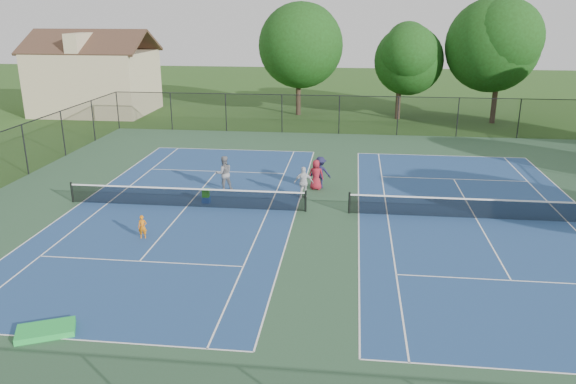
# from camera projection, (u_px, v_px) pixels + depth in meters

# --- Properties ---
(ground) EXTENTS (140.00, 140.00, 0.00)m
(ground) POSITION_uv_depth(u_px,v_px,m) (327.00, 212.00, 27.16)
(ground) COLOR #234716
(ground) RESTS_ON ground
(court_pad) EXTENTS (36.00, 36.00, 0.01)m
(court_pad) POSITION_uv_depth(u_px,v_px,m) (327.00, 212.00, 27.15)
(court_pad) COLOR #2B4D2F
(court_pad) RESTS_ON ground
(tennis_court_left) EXTENTS (12.00, 23.83, 1.07)m
(tennis_court_left) POSITION_uv_depth(u_px,v_px,m) (187.00, 205.00, 27.90)
(tennis_court_left) COLOR navy
(tennis_court_left) RESTS_ON ground
(tennis_court_right) EXTENTS (12.00, 23.83, 1.07)m
(tennis_court_right) POSITION_uv_depth(u_px,v_px,m) (476.00, 216.00, 26.35)
(tennis_court_right) COLOR navy
(tennis_court_right) RESTS_ON ground
(perimeter_fence) EXTENTS (36.08, 36.08, 3.02)m
(perimeter_fence) POSITION_uv_depth(u_px,v_px,m) (328.00, 181.00, 26.66)
(perimeter_fence) COLOR black
(perimeter_fence) RESTS_ON ground
(tree_back_b) EXTENTS (7.60, 7.60, 10.03)m
(tree_back_b) POSITION_uv_depth(u_px,v_px,m) (299.00, 41.00, 50.08)
(tree_back_b) COLOR #2D2116
(tree_back_b) RESTS_ON ground
(tree_back_c) EXTENTS (6.00, 6.00, 8.40)m
(tree_back_c) POSITION_uv_depth(u_px,v_px,m) (401.00, 56.00, 48.49)
(tree_back_c) COLOR #2D2116
(tree_back_c) RESTS_ON ground
(tree_back_d) EXTENTS (7.80, 7.80, 10.37)m
(tree_back_d) POSITION_uv_depth(u_px,v_px,m) (501.00, 41.00, 46.24)
(tree_back_d) COLOR #2D2116
(tree_back_d) RESTS_ON ground
(clapboard_house) EXTENTS (10.80, 8.10, 7.65)m
(clapboard_house) POSITION_uv_depth(u_px,v_px,m) (95.00, 79.00, 52.33)
(clapboard_house) COLOR tan
(clapboard_house) RESTS_ON ground
(child_player) EXTENTS (0.42, 0.31, 1.03)m
(child_player) POSITION_uv_depth(u_px,v_px,m) (142.00, 227.00, 23.97)
(child_player) COLOR orange
(child_player) RESTS_ON ground
(instructor) EXTENTS (1.15, 1.05, 1.91)m
(instructor) POSITION_uv_depth(u_px,v_px,m) (224.00, 173.00, 30.19)
(instructor) COLOR gray
(instructor) RESTS_ON ground
(bystander_a) EXTENTS (1.03, 0.51, 1.69)m
(bystander_a) POSITION_uv_depth(u_px,v_px,m) (304.00, 183.00, 28.95)
(bystander_a) COLOR silver
(bystander_a) RESTS_ON ground
(bystander_b) EXTENTS (1.17, 0.71, 1.76)m
(bystander_b) POSITION_uv_depth(u_px,v_px,m) (320.00, 172.00, 30.64)
(bystander_b) COLOR #1A1A3A
(bystander_b) RESTS_ON ground
(bystander_c) EXTENTS (0.81, 0.53, 1.66)m
(bystander_c) POSITION_uv_depth(u_px,v_px,m) (316.00, 175.00, 30.36)
(bystander_c) COLOR maroon
(bystander_c) RESTS_ON ground
(ball_crate) EXTENTS (0.39, 0.34, 0.31)m
(ball_crate) POSITION_uv_depth(u_px,v_px,m) (206.00, 200.00, 28.47)
(ball_crate) COLOR #16439B
(ball_crate) RESTS_ON ground
(ball_hopper) EXTENTS (0.35, 0.29, 0.43)m
(ball_hopper) POSITION_uv_depth(u_px,v_px,m) (206.00, 193.00, 28.36)
(ball_hopper) COLOR #269A1B
(ball_hopper) RESTS_ON ball_crate
(green_tarp) EXTENTS (1.93, 1.57, 0.19)m
(green_tarp) POSITION_uv_depth(u_px,v_px,m) (46.00, 331.00, 17.01)
(green_tarp) COLOR green
(green_tarp) RESTS_ON ground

